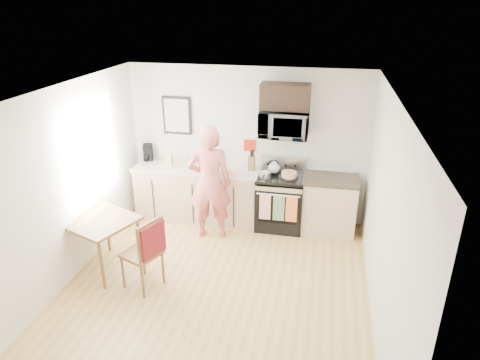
% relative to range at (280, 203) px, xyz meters
% --- Properties ---
extents(floor, '(4.60, 4.60, 0.00)m').
position_rel_range_xyz_m(floor, '(-0.63, -1.98, -0.44)').
color(floor, '#B08744').
rests_on(floor, ground).
extents(back_wall, '(4.00, 0.04, 2.60)m').
position_rel_range_xyz_m(back_wall, '(-0.63, 0.32, 0.86)').
color(back_wall, beige).
rests_on(back_wall, floor).
extents(front_wall, '(4.00, 0.04, 2.60)m').
position_rel_range_xyz_m(front_wall, '(-0.63, -4.28, 0.86)').
color(front_wall, beige).
rests_on(front_wall, floor).
extents(left_wall, '(0.04, 4.60, 2.60)m').
position_rel_range_xyz_m(left_wall, '(-2.63, -1.98, 0.86)').
color(left_wall, beige).
rests_on(left_wall, floor).
extents(right_wall, '(0.04, 4.60, 2.60)m').
position_rel_range_xyz_m(right_wall, '(1.37, -1.98, 0.86)').
color(right_wall, beige).
rests_on(right_wall, floor).
extents(ceiling, '(4.00, 4.60, 0.04)m').
position_rel_range_xyz_m(ceiling, '(-0.63, -1.98, 2.16)').
color(ceiling, white).
rests_on(ceiling, back_wall).
extents(window, '(0.06, 1.40, 1.50)m').
position_rel_range_xyz_m(window, '(-2.59, -1.18, 1.11)').
color(window, silver).
rests_on(window, left_wall).
extents(cabinet_left, '(2.10, 0.60, 0.90)m').
position_rel_range_xyz_m(cabinet_left, '(-1.43, 0.02, 0.01)').
color(cabinet_left, tan).
rests_on(cabinet_left, floor).
extents(countertop_left, '(2.14, 0.64, 0.04)m').
position_rel_range_xyz_m(countertop_left, '(-1.43, 0.02, 0.48)').
color(countertop_left, beige).
rests_on(countertop_left, cabinet_left).
extents(cabinet_right, '(0.84, 0.60, 0.90)m').
position_rel_range_xyz_m(cabinet_right, '(0.80, 0.02, 0.01)').
color(cabinet_right, tan).
rests_on(cabinet_right, floor).
extents(countertop_right, '(0.88, 0.64, 0.04)m').
position_rel_range_xyz_m(countertop_right, '(0.80, 0.02, 0.48)').
color(countertop_right, black).
rests_on(countertop_right, cabinet_right).
extents(range, '(0.76, 0.70, 1.16)m').
position_rel_range_xyz_m(range, '(0.00, 0.00, 0.00)').
color(range, black).
rests_on(range, floor).
extents(microwave, '(0.76, 0.51, 0.42)m').
position_rel_range_xyz_m(microwave, '(-0.00, 0.10, 1.32)').
color(microwave, silver).
rests_on(microwave, back_wall).
extents(upper_cabinet, '(0.76, 0.35, 0.40)m').
position_rel_range_xyz_m(upper_cabinet, '(-0.00, 0.15, 1.74)').
color(upper_cabinet, black).
rests_on(upper_cabinet, back_wall).
extents(wall_art, '(0.50, 0.04, 0.65)m').
position_rel_range_xyz_m(wall_art, '(-1.83, 0.30, 1.31)').
color(wall_art, black).
rests_on(wall_art, back_wall).
extents(wall_trivet, '(0.20, 0.02, 0.20)m').
position_rel_range_xyz_m(wall_trivet, '(-0.58, 0.31, 0.86)').
color(wall_trivet, '#B5230F').
rests_on(wall_trivet, back_wall).
extents(person, '(0.75, 0.58, 1.86)m').
position_rel_range_xyz_m(person, '(-1.05, -0.53, 0.49)').
color(person, '#C13538').
rests_on(person, floor).
extents(dining_table, '(0.93, 0.93, 0.77)m').
position_rel_range_xyz_m(dining_table, '(-2.27, -1.72, 0.25)').
color(dining_table, brown).
rests_on(dining_table, floor).
extents(chair, '(0.61, 0.57, 1.03)m').
position_rel_range_xyz_m(chair, '(-1.45, -2.05, 0.23)').
color(chair, brown).
rests_on(chair, floor).
extents(knife_block, '(0.11, 0.15, 0.23)m').
position_rel_range_xyz_m(knife_block, '(-0.51, 0.13, 0.62)').
color(knife_block, brown).
rests_on(knife_block, countertop_left).
extents(utensil_crock, '(0.12, 0.12, 0.36)m').
position_rel_range_xyz_m(utensil_crock, '(-1.21, 0.17, 0.65)').
color(utensil_crock, '#B5230F').
rests_on(utensil_crock, countertop_left).
extents(fruit_bowl, '(0.26, 0.26, 0.09)m').
position_rel_range_xyz_m(fruit_bowl, '(-1.37, 0.19, 0.54)').
color(fruit_bowl, silver).
rests_on(fruit_bowl, countertop_left).
extents(milk_carton, '(0.09, 0.09, 0.23)m').
position_rel_range_xyz_m(milk_carton, '(-1.90, 0.01, 0.62)').
color(milk_carton, tan).
rests_on(milk_carton, countertop_left).
extents(coffee_maker, '(0.21, 0.26, 0.28)m').
position_rel_range_xyz_m(coffee_maker, '(-2.38, 0.22, 0.64)').
color(coffee_maker, black).
rests_on(coffee_maker, countertop_left).
extents(bread_bag, '(0.28, 0.16, 0.10)m').
position_rel_range_xyz_m(bread_bag, '(-0.83, -0.20, 0.55)').
color(bread_bag, tan).
rests_on(bread_bag, countertop_left).
extents(cake, '(0.29, 0.29, 0.10)m').
position_rel_range_xyz_m(cake, '(0.13, -0.06, 0.53)').
color(cake, black).
rests_on(cake, range).
extents(kettle, '(0.19, 0.19, 0.23)m').
position_rel_range_xyz_m(kettle, '(-0.13, 0.09, 0.59)').
color(kettle, silver).
rests_on(kettle, range).
extents(pot, '(0.19, 0.32, 0.10)m').
position_rel_range_xyz_m(pot, '(-0.24, -0.13, 0.54)').
color(pot, silver).
rests_on(pot, range).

